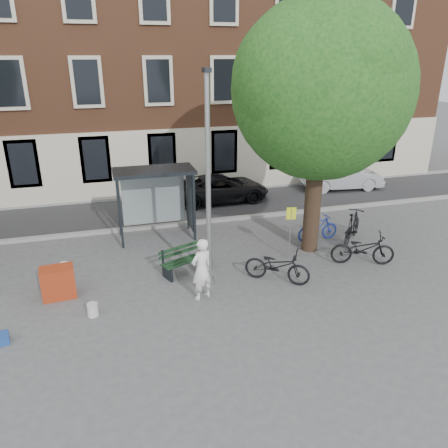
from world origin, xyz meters
TOP-DOWN VIEW (x-y plane):
  - ground at (0.00, 0.00)m, footprint 90.00×90.00m
  - road at (0.00, 7.00)m, footprint 40.00×4.00m
  - curb_near at (0.00, 5.00)m, footprint 40.00×0.25m
  - curb_far at (0.00, 9.00)m, footprint 40.00×0.25m
  - building_row at (0.00, 13.00)m, footprint 30.00×8.00m
  - lamppost at (0.00, 0.00)m, footprint 0.28×0.35m
  - tree_right at (4.01, 1.38)m, footprint 5.76×5.60m
  - bus_shelter at (-0.61, 4.11)m, footprint 2.85×1.45m
  - painter at (-0.38, -0.67)m, footprint 0.77×0.66m
  - bench at (-0.52, 0.99)m, footprint 1.70×1.09m
  - bike_a at (5.12, -0.00)m, footprint 2.15×1.35m
  - bike_b at (4.62, 2.12)m, footprint 1.65×0.57m
  - bike_c at (2.00, -0.35)m, footprint 2.02×1.73m
  - bike_d at (5.79, 1.73)m, footprint 1.76×1.75m
  - car_dark at (2.45, 7.56)m, footprint 4.50×2.18m
  - car_silver at (8.82, 7.72)m, footprint 4.16×1.80m
  - red_stand at (-4.25, 0.50)m, footprint 0.95×0.68m
  - bucket_b at (-3.35, -0.77)m, footprint 0.36×0.36m
  - bucket_c at (-4.19, 1.93)m, footprint 0.36×0.36m
  - notice_sign at (3.00, 1.01)m, footprint 0.31×0.10m

SIDE VIEW (x-z plane):
  - ground at x=0.00m, z-range 0.00..0.00m
  - road at x=0.00m, z-range 0.00..0.01m
  - curb_near at x=0.00m, z-range 0.00..0.12m
  - curb_far at x=0.00m, z-range 0.00..0.12m
  - bucket_b at x=-3.35m, z-range 0.00..0.36m
  - bucket_c at x=-4.19m, z-range 0.00..0.36m
  - bench at x=-0.52m, z-range -0.03..0.81m
  - red_stand at x=-4.25m, z-range 0.00..0.90m
  - bike_b at x=4.62m, z-range 0.00..0.98m
  - bike_c at x=2.00m, z-range 0.00..1.05m
  - bike_a at x=5.12m, z-range 0.00..1.07m
  - bike_d at x=5.79m, z-range 0.00..1.16m
  - car_dark at x=2.45m, z-range 0.00..1.23m
  - car_silver at x=8.82m, z-range 0.00..1.33m
  - painter at x=-0.38m, z-range 0.00..1.80m
  - notice_sign at x=3.00m, z-range 0.39..2.20m
  - bus_shelter at x=-0.61m, z-range 0.61..3.23m
  - lamppost at x=0.00m, z-range -0.27..5.84m
  - tree_right at x=4.01m, z-range 1.52..9.72m
  - building_row at x=0.00m, z-range 0.00..14.00m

